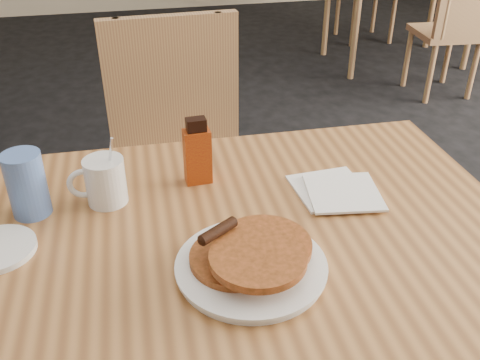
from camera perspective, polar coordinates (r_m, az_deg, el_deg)
name	(u,v)px	position (r m, az deg, el deg)	size (l,w,h in m)	color
main_table	(215,251)	(1.12, -2.65, -7.60)	(1.35, 0.93, 0.75)	#B0743E
chair_main_far	(179,144)	(1.79, -6.50, 3.88)	(0.47, 0.47, 0.99)	tan
chair_neighbor_near	(456,22)	(3.79, 22.03, 15.38)	(0.42, 0.42, 0.85)	tan
pancake_plate	(251,260)	(0.99, 1.23, -8.58)	(0.28, 0.28, 0.08)	white
coffee_mug	(104,180)	(1.20, -14.30, -0.05)	(0.13, 0.09, 0.17)	white
syrup_bottle	(197,153)	(1.24, -4.57, 2.88)	(0.06, 0.04, 0.16)	maroon
napkin_stack	(336,191)	(1.24, 10.25, -1.12)	(0.20, 0.21, 0.01)	white
blue_tumbler	(27,184)	(1.21, -21.79, -0.44)	(0.08, 0.08, 0.14)	#5175BF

